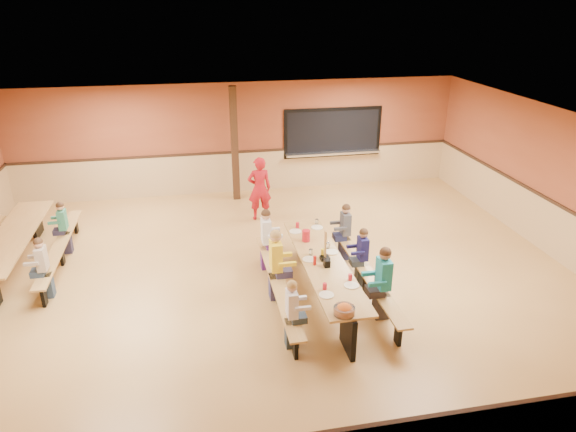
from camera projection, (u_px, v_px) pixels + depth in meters
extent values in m
plane|color=#A5773E|center=(270.00, 278.00, 9.98)|extent=(12.00, 12.00, 0.00)
cube|color=brown|center=(240.00, 138.00, 13.89)|extent=(12.00, 0.04, 3.00)
cube|color=brown|center=(351.00, 403.00, 4.88)|extent=(12.00, 0.04, 3.00)
cube|color=brown|center=(560.00, 186.00, 10.44)|extent=(0.04, 10.00, 3.00)
cube|color=white|center=(267.00, 126.00, 8.79)|extent=(12.00, 10.00, 0.04)
cube|color=black|center=(333.00, 132.00, 14.30)|extent=(2.60, 0.06, 1.20)
cube|color=silver|center=(333.00, 153.00, 14.45)|extent=(2.70, 0.28, 0.06)
cube|color=black|center=(235.00, 145.00, 13.32)|extent=(0.18, 0.18, 3.00)
cube|color=#AC8144|center=(323.00, 262.00, 9.09)|extent=(0.75, 3.60, 0.04)
cube|color=black|center=(348.00, 331.00, 7.84)|extent=(0.08, 0.60, 0.70)
cube|color=black|center=(304.00, 243.00, 10.63)|extent=(0.08, 0.60, 0.70)
cube|color=#AC8144|center=(278.00, 281.00, 9.06)|extent=(0.26, 3.60, 0.04)
cube|color=black|center=(278.00, 292.00, 9.15)|extent=(0.06, 0.18, 0.41)
cube|color=#AC8144|center=(367.00, 272.00, 9.35)|extent=(0.26, 3.60, 0.04)
cube|color=black|center=(366.00, 283.00, 9.43)|extent=(0.06, 0.18, 0.41)
cube|color=#AC8144|center=(13.00, 236.00, 10.09)|extent=(0.75, 3.60, 0.04)
cube|color=black|center=(36.00, 221.00, 11.64)|extent=(0.08, 0.60, 0.70)
cube|color=#AC8144|center=(60.00, 245.00, 10.35)|extent=(0.26, 3.60, 0.04)
cube|color=black|center=(62.00, 255.00, 10.44)|extent=(0.06, 0.18, 0.41)
imported|color=#B0141E|center=(259.00, 189.00, 12.36)|extent=(0.58, 0.39, 1.57)
cylinder|color=red|center=(306.00, 236.00, 9.79)|extent=(0.16, 0.16, 0.22)
cube|color=black|center=(327.00, 263.00, 8.88)|extent=(0.10, 0.14, 0.13)
cylinder|color=yellow|center=(322.00, 253.00, 9.18)|extent=(0.06, 0.06, 0.17)
cylinder|color=#B2140F|center=(315.00, 260.00, 8.92)|extent=(0.06, 0.06, 0.17)
cube|color=black|center=(325.00, 258.00, 9.12)|extent=(0.16, 0.16, 0.06)
cube|color=#AC8144|center=(325.00, 244.00, 9.01)|extent=(0.02, 0.09, 0.50)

